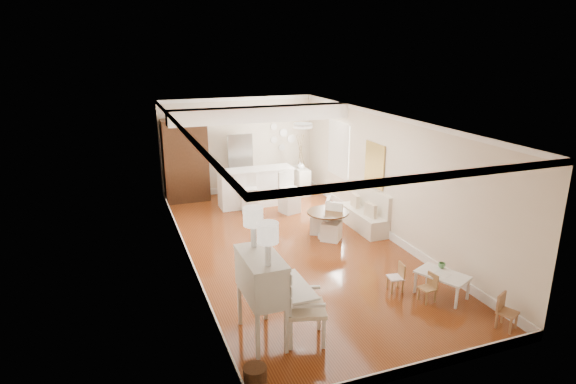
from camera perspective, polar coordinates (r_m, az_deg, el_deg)
room at (r=10.21m, az=0.19°, el=4.32°), size 9.00×9.04×2.82m
secretary_bureau at (r=7.24m, az=-3.16°, el=-12.38°), size 1.06×1.08×1.35m
gustavian_armchair at (r=7.28m, az=2.09°, el=-13.51°), size 0.76×0.76×1.07m
wicker_basket at (r=6.61m, az=-3.90°, el=-21.09°), size 0.34×0.34×0.31m
kids_table at (r=8.97m, az=17.73°, el=-10.45°), size 0.83×0.99×0.43m
kids_chair_a at (r=8.71m, az=16.20°, el=-10.85°), size 0.27×0.27×0.51m
kids_chair_b at (r=8.92m, az=12.63°, el=-9.81°), size 0.29×0.29×0.53m
kids_chair_c at (r=8.36m, az=24.58°, el=-12.81°), size 0.36×0.36×0.57m
banquette at (r=11.57m, az=8.96°, el=-2.02°), size 0.52×1.60×0.98m
dining_table at (r=10.96m, az=4.71°, el=-3.90°), size 1.18×1.18×0.64m
slip_chair_near at (r=10.84m, az=5.19°, el=-3.60°), size 0.57×0.57×0.84m
slip_chair_far at (r=11.22m, az=3.85°, el=-2.76°), size 0.58×0.58×0.87m
breakfast_counter at (r=13.14m, az=-3.83°, el=0.60°), size 2.05×0.65×1.03m
bar_stool_left at (r=12.65m, az=-4.62°, el=-0.10°), size 0.49×0.49×1.02m
bar_stool_right at (r=12.53m, az=0.17°, el=-0.08°), size 0.54×0.54×1.08m
pantry_cabinet at (r=13.66m, az=-12.06°, el=3.65°), size 1.20×0.60×2.30m
fridge at (r=14.07m, az=-4.31°, el=3.32°), size 0.75×0.65×1.80m
sideboard at (r=14.21m, az=1.49°, el=1.35°), size 0.37×0.81×0.77m
pencil_cup at (r=9.07m, az=17.76°, el=-8.28°), size 0.16×0.16×0.10m
branch_vase at (r=14.05m, az=1.50°, el=3.23°), size 0.22×0.22×0.21m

